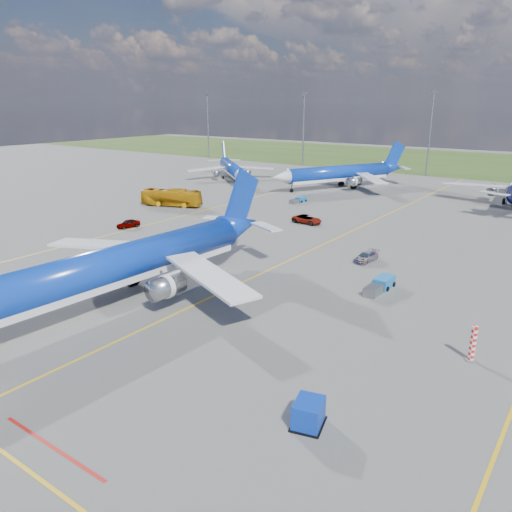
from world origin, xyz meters
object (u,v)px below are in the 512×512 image
Objects in this scene: baggage_tug_w at (380,285)px; baggage_tug_c at (299,200)px; warning_post at (473,343)px; bg_jet_nw at (232,180)px; service_car_b at (307,219)px; bg_jet_nnw at (338,188)px; uld_container at (308,413)px; service_car_a at (128,224)px; apron_bus at (171,198)px; service_car_c at (366,257)px; main_airliner at (127,299)px.

baggage_tug_w is 50.27m from baggage_tug_c.
warning_post reaches higher than baggage_tug_w.
service_car_b is at bearing -85.19° from bg_jet_nw.
bg_jet_nw is 34.38m from baggage_tug_c.
bg_jet_nw is at bearing -143.62° from bg_jet_nnw.
service_car_a is (-50.72, 28.59, -0.21)m from uld_container.
uld_container reaches higher than service_car_b.
baggage_tug_c is (18.77, 17.90, -1.20)m from apron_bus.
bg_jet_nnw is 9.16× the size of service_car_c.
baggage_tug_w is (-5.61, 25.66, -0.30)m from uld_container.
baggage_tug_c is at bearing 140.25° from service_car_c.
uld_container is at bearing -12.85° from main_airliner.
baggage_tug_w is at bearing -32.23° from bg_jet_nnw.
service_car_a is (18.37, -51.07, 0.67)m from bg_jet_nw.
bg_jet_nnw is at bearing 121.69° from baggage_tug_w.
service_car_a is 36.84m from baggage_tug_c.
baggage_tug_w is (51.94, -19.88, -1.11)m from apron_bus.
service_car_c is (39.56, 5.93, -0.05)m from service_car_a.
bg_jet_nnw is 0.89× the size of main_airliner.
bg_jet_nnw reaches higher than service_car_b.
bg_jet_nw is 6.06× the size of baggage_tug_w.
baggage_tug_w is at bearing 44.05° from main_airliner.
baggage_tug_w is (45.11, -2.93, -0.09)m from service_car_a.
service_car_c is at bearing 63.48° from main_airliner.
apron_bus is 3.09× the size of service_car_a.
warning_post is 0.07× the size of main_airliner.
service_car_c is at bearing -85.77° from bg_jet_nw.
main_airliner is at bearing -107.26° from bg_jet_nw.
service_car_c is (-11.16, 34.52, -0.25)m from uld_container.
warning_post is at bearing -40.08° from baggage_tug_w.
bg_jet_nnw is at bearing 97.81° from baggage_tug_c.
warning_post is at bearing -28.78° from bg_jet_nnw.
bg_jet_nnw is at bearing 103.10° from main_airliner.
bg_jet_nw is 105.45m from uld_container.
service_car_a is 0.92× the size of service_car_c.
service_car_a is (-10.57, -55.72, 0.67)m from bg_jet_nnw.
service_car_c is at bearing 18.62° from service_car_a.
baggage_tug_c is (-10.66, 15.05, -0.23)m from service_car_b.
service_car_a is at bearing -73.47° from bg_jet_nnw.
bg_jet_nnw is 3.24× the size of apron_bus.
bg_jet_nnw reaches higher than uld_container.
main_airliner is at bearing -30.89° from service_car_a.
bg_jet_nw is at bearing 140.80° from baggage_tug_w.
main_airliner reaches higher than warning_post.
service_car_c is 0.77× the size of baggage_tug_w.
apron_bus reaches higher than baggage_tug_c.
bg_jet_nnw reaches higher than apron_bus.
bg_jet_nw reaches higher than uld_container.
warning_post is 33.82m from main_airliner.
uld_container is at bearing -37.27° from bg_jet_nnw.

